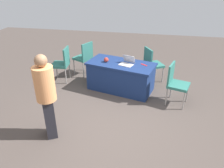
# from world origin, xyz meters

# --- Properties ---
(ground_plane) EXTENTS (14.40, 14.40, 0.00)m
(ground_plane) POSITION_xyz_m (0.00, 0.00, 0.00)
(ground_plane) COLOR #4C423D
(table_foreground) EXTENTS (1.78, 1.16, 0.72)m
(table_foreground) POSITION_xyz_m (0.09, -1.45, 0.36)
(table_foreground) COLOR navy
(table_foreground) RESTS_ON ground
(chair_near_front) EXTENTS (0.60, 0.60, 0.94)m
(chair_near_front) POSITION_xyz_m (-0.66, -2.10, 0.54)
(chair_near_front) COLOR #9E9993
(chair_near_front) RESTS_ON ground
(chair_tucked_left) EXTENTS (0.59, 0.59, 0.98)m
(chair_tucked_left) POSITION_xyz_m (1.25, -2.15, 0.57)
(chair_tucked_left) COLOR #9E9993
(chair_tucked_left) RESTS_ON ground
(chair_tucked_right) EXTENTS (0.48, 0.48, 0.95)m
(chair_tucked_right) POSITION_xyz_m (1.72, -1.65, 0.55)
(chair_tucked_right) COLOR #9E9993
(chair_tucked_right) RESTS_ON ground
(chair_aisle) EXTENTS (0.55, 0.55, 0.95)m
(chair_aisle) POSITION_xyz_m (-1.21, -1.03, 0.54)
(chair_aisle) COLOR #9E9993
(chair_aisle) RESTS_ON ground
(person_presenter) EXTENTS (0.46, 0.46, 1.59)m
(person_presenter) POSITION_xyz_m (1.08, 0.55, 0.88)
(person_presenter) COLOR #26262D
(person_presenter) RESTS_ON ground
(laptop_silver) EXTENTS (0.40, 0.39, 0.21)m
(laptop_silver) POSITION_xyz_m (-0.06, -1.39, 0.76)
(laptop_silver) COLOR silver
(laptop_silver) RESTS_ON table_foreground
(yarn_ball) EXTENTS (0.12, 0.12, 0.12)m
(yarn_ball) POSITION_xyz_m (0.46, -1.45, 0.78)
(yarn_ball) COLOR #B2382D
(yarn_ball) RESTS_ON table_foreground
(scissors_red) EXTENTS (0.17, 0.14, 0.01)m
(scissors_red) POSITION_xyz_m (-0.47, -1.43, 0.73)
(scissors_red) COLOR red
(scissors_red) RESTS_ON table_foreground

